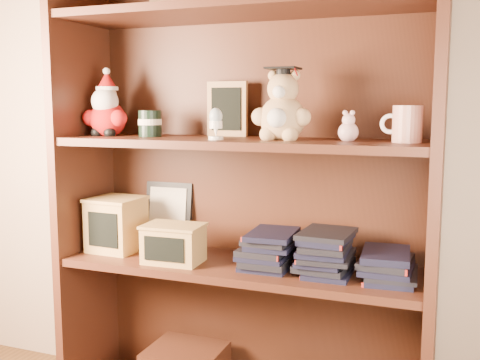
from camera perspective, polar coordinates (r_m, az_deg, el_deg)
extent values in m
cube|color=tan|center=(1.93, 3.31, 13.45)|extent=(3.00, 0.04, 2.50)
cube|color=#452113|center=(2.05, -15.48, 0.23)|extent=(0.03, 0.35, 1.60)
cube|color=#452113|center=(1.65, 19.31, -1.66)|extent=(0.03, 0.35, 1.60)
cube|color=#401F11|center=(1.92, 1.76, 0.03)|extent=(1.20, 0.02, 1.60)
cube|color=#452113|center=(1.77, 0.00, 16.84)|extent=(1.14, 0.33, 0.02)
cube|color=#452113|center=(1.82, 0.00, -8.83)|extent=(1.14, 0.33, 0.02)
cube|color=#452113|center=(1.75, 0.00, 3.81)|extent=(1.14, 0.33, 0.02)
sphere|color=#A50F0F|center=(1.97, -13.26, 6.02)|extent=(0.12, 0.12, 0.12)
sphere|color=#A50F0F|center=(1.99, -14.93, 6.12)|extent=(0.06, 0.06, 0.06)
sphere|color=#A50F0F|center=(1.92, -12.23, 6.16)|extent=(0.06, 0.06, 0.06)
sphere|color=black|center=(1.96, -14.33, 4.71)|extent=(0.04, 0.04, 0.04)
sphere|color=black|center=(1.94, -13.11, 4.71)|extent=(0.04, 0.04, 0.04)
sphere|color=white|center=(1.96, -13.57, 7.77)|extent=(0.09, 0.09, 0.09)
sphere|color=#D8B293|center=(1.97, -13.34, 8.36)|extent=(0.06, 0.06, 0.06)
cone|color=#A50F0F|center=(1.97, -13.38, 9.83)|extent=(0.07, 0.07, 0.06)
sphere|color=white|center=(1.97, -13.41, 10.70)|extent=(0.02, 0.02, 0.02)
cylinder|color=white|center=(1.97, -13.36, 9.04)|extent=(0.07, 0.07, 0.01)
cylinder|color=black|center=(1.89, -9.12, 5.68)|extent=(0.08, 0.08, 0.09)
cylinder|color=beige|center=(1.89, -9.13, 5.85)|extent=(0.08, 0.08, 0.02)
cube|color=#9E7547|center=(1.89, -1.30, 7.22)|extent=(0.14, 0.02, 0.18)
cube|color=black|center=(1.88, -1.42, 7.22)|extent=(0.11, 0.01, 0.14)
cube|color=#9E7547|center=(1.92, -0.95, 4.97)|extent=(0.06, 0.06, 0.01)
cylinder|color=white|center=(1.70, -2.46, 4.29)|extent=(0.05, 0.05, 0.01)
cone|color=white|center=(1.70, -2.47, 4.96)|extent=(0.02, 0.02, 0.03)
cylinder|color=white|center=(1.70, -2.47, 5.64)|extent=(0.04, 0.04, 0.02)
ellipsoid|color=#A7C0CB|center=(1.70, -2.48, 6.49)|extent=(0.04, 0.04, 0.05)
sphere|color=tan|center=(1.70, 4.36, 6.25)|extent=(0.14, 0.14, 0.14)
sphere|color=white|center=(1.65, 3.77, 6.31)|extent=(0.06, 0.06, 0.06)
sphere|color=tan|center=(1.70, 2.10, 6.44)|extent=(0.06, 0.06, 0.06)
sphere|color=tan|center=(1.67, 6.29, 6.37)|extent=(0.06, 0.06, 0.06)
sphere|color=tan|center=(1.68, 2.83, 4.66)|extent=(0.05, 0.05, 0.05)
sphere|color=tan|center=(1.66, 5.10, 4.61)|extent=(0.05, 0.05, 0.05)
sphere|color=tan|center=(1.70, 4.39, 9.23)|extent=(0.09, 0.09, 0.09)
sphere|color=white|center=(1.67, 4.00, 8.93)|extent=(0.04, 0.04, 0.04)
sphere|color=tan|center=(1.73, 3.38, 10.53)|extent=(0.03, 0.03, 0.03)
sphere|color=tan|center=(1.71, 5.63, 10.54)|extent=(0.03, 0.03, 0.03)
cylinder|color=black|center=(1.71, 4.41, 10.89)|extent=(0.04, 0.04, 0.02)
cube|color=black|center=(1.71, 4.41, 11.25)|extent=(0.09, 0.09, 0.01)
cylinder|color=#A50F0F|center=(1.68, 5.69, 10.93)|extent=(0.00, 0.04, 0.03)
sphere|color=#D8A7A7|center=(1.66, 10.94, 4.80)|extent=(0.06, 0.06, 0.06)
sphere|color=#D8A7A7|center=(1.66, 10.97, 6.00)|extent=(0.04, 0.04, 0.04)
sphere|color=#D8A7A7|center=(1.66, 10.63, 6.74)|extent=(0.01, 0.01, 0.01)
sphere|color=#D8A7A7|center=(1.66, 11.35, 6.72)|extent=(0.01, 0.01, 0.01)
cylinder|color=silver|center=(1.64, 16.64, 5.46)|extent=(0.08, 0.08, 0.10)
torus|color=white|center=(1.64, 15.02, 5.53)|extent=(0.06, 0.01, 0.06)
cube|color=black|center=(2.05, -7.28, -3.40)|extent=(0.18, 0.05, 0.23)
cube|color=beige|center=(2.04, -7.40, -3.44)|extent=(0.15, 0.03, 0.19)
cube|color=tan|center=(2.00, -12.42, -4.49)|extent=(0.17, 0.17, 0.18)
cube|color=black|center=(1.94, -13.76, -4.95)|extent=(0.12, 0.01, 0.12)
cube|color=tan|center=(1.99, -12.50, -1.91)|extent=(0.18, 0.18, 0.01)
cube|color=tan|center=(1.83, -6.76, -6.53)|extent=(0.19, 0.13, 0.12)
cube|color=black|center=(1.77, -7.74, -7.00)|extent=(0.14, 0.01, 0.08)
cube|color=tan|center=(1.81, -6.79, -4.65)|extent=(0.20, 0.14, 0.01)
cube|color=black|center=(1.79, 3.07, -8.52)|extent=(0.14, 0.20, 0.02)
cube|color=black|center=(1.78, 3.07, -8.02)|extent=(0.14, 0.20, 0.02)
cube|color=black|center=(1.78, 3.07, -7.53)|extent=(0.14, 0.20, 0.02)
cube|color=black|center=(1.77, 3.08, -7.03)|extent=(0.14, 0.20, 0.02)
cube|color=black|center=(1.77, 3.08, -6.53)|extent=(0.14, 0.20, 0.02)
cube|color=black|center=(1.77, 3.09, -6.02)|extent=(0.14, 0.20, 0.02)
cube|color=black|center=(1.76, 3.09, -5.52)|extent=(0.14, 0.20, 0.02)
cube|color=black|center=(1.74, 8.74, -9.02)|extent=(0.14, 0.20, 0.02)
cube|color=black|center=(1.74, 8.75, -8.51)|extent=(0.14, 0.20, 0.02)
cube|color=black|center=(1.73, 8.76, -8.01)|extent=(0.14, 0.20, 0.02)
cube|color=black|center=(1.73, 8.77, -7.49)|extent=(0.14, 0.20, 0.02)
cube|color=black|center=(1.72, 8.79, -6.98)|extent=(0.14, 0.20, 0.02)
cube|color=black|center=(1.72, 8.80, -6.47)|extent=(0.14, 0.20, 0.02)
cube|color=black|center=(1.72, 8.81, -5.95)|extent=(0.14, 0.20, 0.02)
cube|color=black|center=(1.71, 8.82, -5.43)|extent=(0.14, 0.20, 0.02)
cube|color=black|center=(1.71, 14.86, -9.46)|extent=(0.14, 0.20, 0.02)
cube|color=black|center=(1.71, 14.88, -8.95)|extent=(0.14, 0.20, 0.02)
cube|color=black|center=(1.71, 14.90, -8.43)|extent=(0.14, 0.20, 0.02)
cube|color=black|center=(1.70, 14.92, -7.92)|extent=(0.14, 0.20, 0.02)
cube|color=black|center=(1.70, 14.94, -7.39)|extent=(0.14, 0.20, 0.02)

